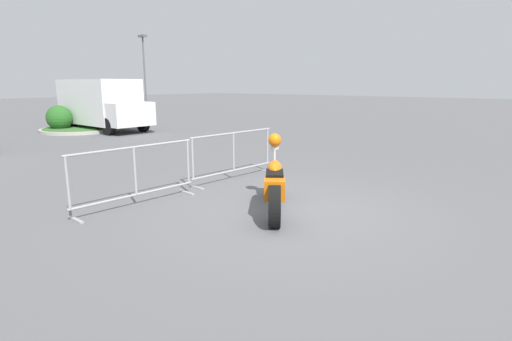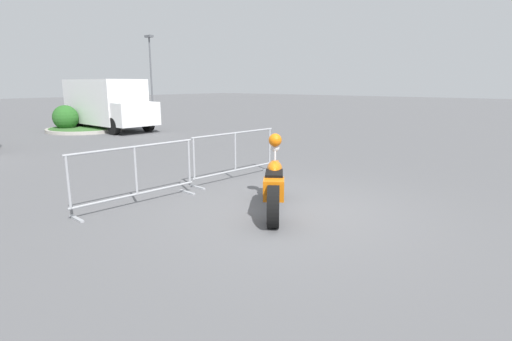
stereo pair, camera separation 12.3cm
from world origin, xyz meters
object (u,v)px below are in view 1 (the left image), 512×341
object	(u,v)px
street_lamp	(144,62)
crowd_barrier_far	(234,155)
motorcycle	(274,184)
crowd_barrier_near	(135,175)
delivery_van	(102,103)

from	to	relation	value
street_lamp	crowd_barrier_far	bearing A→B (deg)	-121.60
motorcycle	crowd_barrier_near	bearing A→B (deg)	85.33
motorcycle	crowd_barrier_near	size ratio (longest dim) A/B	0.77
crowd_barrier_near	delivery_van	world-z (taller)	delivery_van
crowd_barrier_near	crowd_barrier_far	bearing A→B (deg)	0.00
motorcycle	delivery_van	world-z (taller)	delivery_van
crowd_barrier_near	street_lamp	xyz separation A→B (m)	(15.14, 20.41, 3.15)
crowd_barrier_near	street_lamp	world-z (taller)	street_lamp
delivery_van	street_lamp	distance (m)	13.22
motorcycle	crowd_barrier_near	distance (m)	2.46
crowd_barrier_near	delivery_van	xyz separation A→B (m)	(6.02, 11.16, 0.68)
motorcycle	delivery_van	distance (m)	14.09
crowd_barrier_far	delivery_van	size ratio (longest dim) A/B	0.48
motorcycle	delivery_van	bearing A→B (deg)	33.98
delivery_van	motorcycle	bearing A→B (deg)	-18.47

